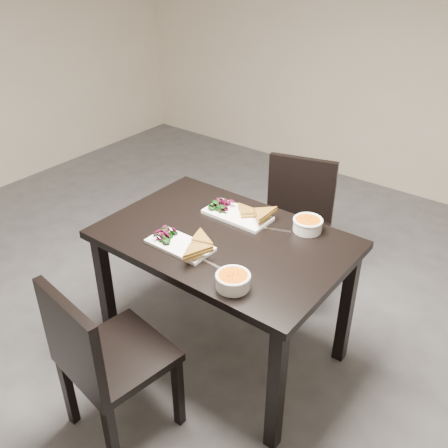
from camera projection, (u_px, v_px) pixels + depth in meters
name	position (u px, v px, depth m)	size (l,w,h in m)	color
ground	(179.00, 322.00, 3.02)	(5.00, 5.00, 0.00)	#47474C
table	(224.00, 253.00, 2.50)	(1.20, 0.80, 0.75)	black
chair_near	(101.00, 356.00, 2.13)	(0.48, 0.48, 0.85)	black
chair_far	(295.00, 219.00, 3.11)	(0.52, 0.52, 0.85)	black
plate_near	(180.00, 245.00, 2.36)	(0.32, 0.16, 0.02)	white
sandwich_near	(192.00, 242.00, 2.32)	(0.16, 0.12, 0.05)	#A57C22
salad_near	(164.00, 233.00, 2.40)	(0.10, 0.09, 0.04)	black
soup_bowl_near	(233.00, 280.00, 2.08)	(0.15, 0.15, 0.07)	white
cutlery_near	(214.00, 266.00, 2.23)	(0.18, 0.02, 0.00)	silver
plate_far	(237.00, 215.00, 2.61)	(0.35, 0.17, 0.02)	white
sandwich_far	(246.00, 214.00, 2.54)	(0.17, 0.13, 0.06)	#A57C22
salad_far	(222.00, 204.00, 2.64)	(0.11, 0.10, 0.05)	black
soup_bowl_far	(308.00, 224.00, 2.47)	(0.15, 0.15, 0.07)	white
cutlery_far	(273.00, 229.00, 2.50)	(0.18, 0.02, 0.00)	silver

